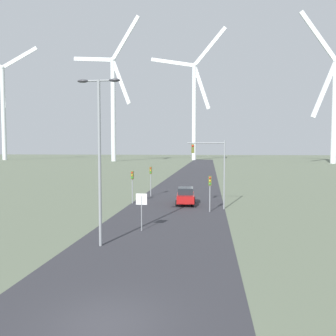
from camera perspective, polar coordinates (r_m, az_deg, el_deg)
ground_plane at (r=12.59m, az=-10.76°, el=-25.00°), size 600.00×600.00×0.00m
road_surface at (r=58.92m, az=3.87°, el=-2.42°), size 10.00×240.00×0.01m
streetlamp at (r=20.23m, az=-11.87°, el=4.22°), size 2.66×0.32×10.13m
stop_sign_near at (r=23.87m, az=-4.64°, el=-6.41°), size 0.81×0.07×2.73m
traffic_light_post_near_left at (r=35.76m, az=-6.23°, el=-2.02°), size 0.28×0.34×3.55m
traffic_light_post_near_right at (r=31.04m, az=7.32°, el=-3.05°), size 0.28×0.34×3.41m
traffic_light_post_mid_left at (r=40.93m, az=-3.03°, el=-1.15°), size 0.28×0.34×3.72m
traffic_light_mast_overhead at (r=32.52m, az=7.73°, el=1.12°), size 3.72×0.35×6.77m
car_approaching at (r=35.17m, az=3.09°, el=-4.88°), size 2.05×4.20×1.83m
wind_turbine_far_left at (r=193.24m, az=-26.77°, el=10.02°), size 35.65×7.96×58.99m
wind_turbine_left at (r=158.40m, az=-9.53°, el=11.89°), size 35.37×10.63×65.46m
wind_turbine_center at (r=173.49m, az=4.59°, el=11.53°), size 39.40×5.80×67.08m
wind_turbine_right at (r=148.10m, az=27.07°, el=10.83°), size 38.51×7.59×59.66m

